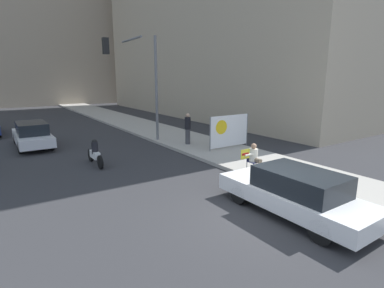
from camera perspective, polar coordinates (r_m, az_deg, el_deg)
The scene contains 9 objects.
ground_plane at distance 8.85m, azimuth 12.61°, elevation -13.80°, with size 160.00×160.00×0.00m, color #303033.
sidewalk_curb at distance 22.92m, azimuth -8.15°, elevation 2.90°, with size 3.63×90.00×0.16m, color #A8A399.
seated_protester at distance 12.15m, azimuth 11.80°, elevation -2.51°, with size 0.96×0.77×1.17m.
pedestrian_behind at distance 16.98m, azimuth -0.82°, elevation 2.99°, with size 0.34×0.34×1.75m.
protest_banner at distance 16.07m, azimuth 7.08°, elevation 2.50°, with size 2.64×0.06×1.78m.
traffic_light_pole at distance 17.71m, azimuth -10.04°, elevation 13.53°, with size 3.10×2.87×6.06m.
parked_car_curbside at distance 9.13m, azimuth 19.09°, elevation -8.69°, with size 1.75×4.59×1.35m.
car_on_road_nearest at distance 19.30m, azimuth -28.14°, elevation 1.61°, with size 1.72×4.74×1.42m.
motorcycle_on_road at distance 14.16m, azimuth -17.99°, elevation -1.77°, with size 0.28×2.06×1.21m.
Camera 1 is at (-5.88, -5.35, 3.89)m, focal length 28.00 mm.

